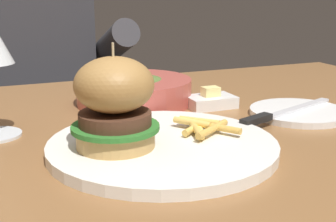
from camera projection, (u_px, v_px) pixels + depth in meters
dining_table at (131, 185)px, 0.72m from camera, size 1.34×0.76×0.74m
main_plate at (163, 146)px, 0.60m from camera, size 0.29×0.29×0.01m
burger_sandwich at (115, 103)px, 0.56m from camera, size 0.11×0.11×0.13m
fries_pile at (202, 127)px, 0.63m from camera, size 0.07×0.09×0.02m
bread_plate at (299, 112)px, 0.76m from camera, size 0.16×0.16×0.01m
table_knife at (281, 113)px, 0.73m from camera, size 0.22×0.09×0.01m
butter_dish at (210, 101)px, 0.81m from camera, size 0.08×0.06×0.04m
soup_bowl at (134, 90)px, 0.83m from camera, size 0.20×0.20×0.05m
diner_person at (27, 127)px, 1.30m from camera, size 0.51×0.36×1.18m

